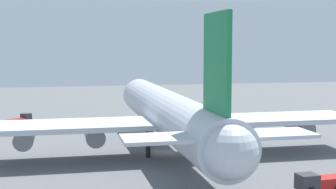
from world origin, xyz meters
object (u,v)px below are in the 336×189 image
at_px(cargo_airplane, 168,114).
at_px(safety_cone_nose, 149,122).
at_px(pushback_tractor, 21,120).
at_px(catering_truck, 318,182).

height_order(cargo_airplane, safety_cone_nose, cargo_airplane).
distance_m(pushback_tractor, catering_truck, 63.02).
relative_size(cargo_airplane, pushback_tractor, 12.10).
bearing_deg(pushback_tractor, cargo_airplane, -142.32).
bearing_deg(safety_cone_nose, cargo_airplane, 175.99).
relative_size(catering_truck, safety_cone_nose, 7.98).
height_order(cargo_airplane, catering_truck, cargo_airplane).
xyz_separation_m(catering_truck, safety_cone_nose, (50.00, 9.55, -0.81)).
distance_m(pushback_tractor, safety_cone_nose, 25.15).
distance_m(cargo_airplane, catering_truck, 25.95).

